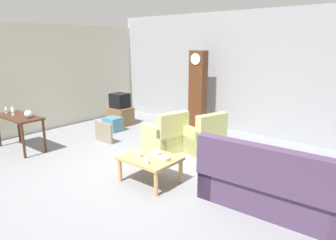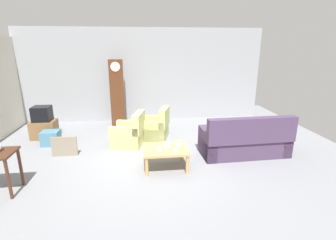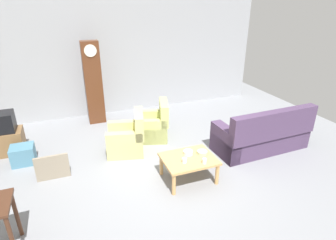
{
  "view_description": "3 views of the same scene",
  "coord_description": "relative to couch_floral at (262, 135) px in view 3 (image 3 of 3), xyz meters",
  "views": [
    {
      "loc": [
        3.7,
        -3.99,
        2.36
      ],
      "look_at": [
        0.27,
        0.22,
        0.99
      ],
      "focal_mm": 32.35,
      "sensor_mm": 36.0,
      "label": 1
    },
    {
      "loc": [
        -0.18,
        -5.38,
        2.58
      ],
      "look_at": [
        0.49,
        0.37,
        0.88
      ],
      "focal_mm": 26.83,
      "sensor_mm": 36.0,
      "label": 2
    },
    {
      "loc": [
        -1.54,
        -4.31,
        3.13
      ],
      "look_at": [
        0.28,
        0.5,
        0.87
      ],
      "focal_mm": 29.55,
      "sensor_mm": 36.0,
      "label": 3
    }
  ],
  "objects": [
    {
      "name": "couch_floral",
      "position": [
        0.0,
        0.0,
        0.0
      ],
      "size": [
        2.13,
        0.95,
        1.04
      ],
      "color": "#4C3856",
      "rests_on": "ground_plane"
    },
    {
      "name": "grandfather_clock",
      "position": [
        -3.24,
        2.88,
        0.75
      ],
      "size": [
        0.44,
        0.3,
        2.18
      ],
      "color": "#562D19",
      "rests_on": "ground_plane"
    },
    {
      "name": "armchair_olive_near",
      "position": [
        -2.82,
        0.98,
        -0.05
      ],
      "size": [
        0.95,
        0.93,
        0.92
      ],
      "color": "#CCC67A",
      "rests_on": "ground_plane"
    },
    {
      "name": "garage_door_wall",
      "position": [
        -2.35,
        3.54,
        1.25
      ],
      "size": [
        8.4,
        0.16,
        3.2
      ],
      "primitive_type": "cube",
      "color": "#9EA0A5",
      "rests_on": "ground_plane"
    },
    {
      "name": "bowl_shallow_green",
      "position": [
        -1.7,
        -0.4,
        0.14
      ],
      "size": [
        0.2,
        0.2,
        0.06
      ],
      "primitive_type": "cylinder",
      "color": "#B2C69E",
      "rests_on": "coffee_table_wood"
    },
    {
      "name": "armchair_olive_far",
      "position": [
        -2.1,
        1.41,
        -0.05
      ],
      "size": [
        0.97,
        0.95,
        0.92
      ],
      "color": "#C2C874",
      "rests_on": "ground_plane"
    },
    {
      "name": "cup_white_porcelain",
      "position": [
        -1.82,
        -0.7,
        0.16
      ],
      "size": [
        0.07,
        0.07,
        0.1
      ],
      "primitive_type": "cylinder",
      "color": "white",
      "rests_on": "coffee_table_wood"
    },
    {
      "name": "ground_plane",
      "position": [
        -2.35,
        -0.06,
        -0.35
      ],
      "size": [
        10.4,
        10.4,
        0.0
      ],
      "primitive_type": "plane",
      "color": "gray"
    },
    {
      "name": "tv_crt",
      "position": [
        -5.3,
        1.86,
        0.38
      ],
      "size": [
        0.48,
        0.44,
        0.42
      ],
      "primitive_type": "cube",
      "color": "black",
      "rests_on": "tv_stand_cabinet"
    },
    {
      "name": "bowl_white_stacked",
      "position": [
        -1.96,
        -0.32,
        0.15
      ],
      "size": [
        0.18,
        0.18,
        0.08
      ],
      "primitive_type": "cylinder",
      "color": "white",
      "rests_on": "coffee_table_wood"
    },
    {
      "name": "storage_box_blue",
      "position": [
        -4.94,
        1.27,
        -0.16
      ],
      "size": [
        0.45,
        0.4,
        0.39
      ],
      "primitive_type": "cube",
      "color": "teal",
      "rests_on": "ground_plane"
    },
    {
      "name": "framed_picture_leaning",
      "position": [
        -4.37,
        0.47,
        -0.11
      ],
      "size": [
        0.6,
        0.05,
        0.49
      ],
      "primitive_type": "cube",
      "color": "gray",
      "rests_on": "ground_plane"
    },
    {
      "name": "tv_stand_cabinet",
      "position": [
        -5.3,
        1.86,
        -0.09
      ],
      "size": [
        0.68,
        0.52,
        0.52
      ],
      "primitive_type": "cube",
      "color": "brown",
      "rests_on": "ground_plane"
    },
    {
      "name": "coffee_table_wood",
      "position": [
        -1.99,
        -0.44,
        0.04
      ],
      "size": [
        0.96,
        0.76,
        0.46
      ],
      "color": "tan",
      "rests_on": "ground_plane"
    },
    {
      "name": "cup_blue_rimmed",
      "position": [
        -2.13,
        -0.56,
        0.15
      ],
      "size": [
        0.08,
        0.08,
        0.09
      ],
      "primitive_type": "cylinder",
      "color": "silver",
      "rests_on": "coffee_table_wood"
    }
  ]
}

